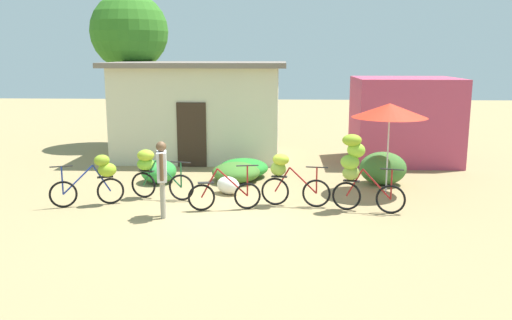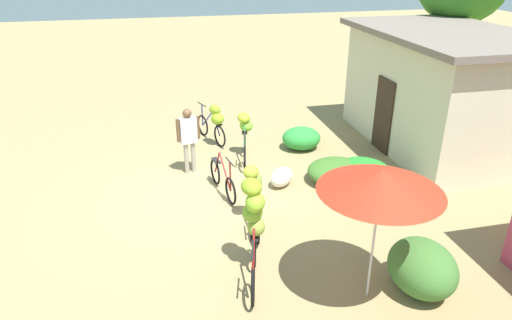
{
  "view_description": "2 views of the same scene",
  "coord_description": "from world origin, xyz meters",
  "px_view_note": "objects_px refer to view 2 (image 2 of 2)",
  "views": [
    {
      "loc": [
        1.26,
        -11.32,
        3.46
      ],
      "look_at": [
        0.67,
        1.11,
        0.99
      ],
      "focal_mm": 37.79,
      "sensor_mm": 36.0,
      "label": 1
    },
    {
      "loc": [
        9.27,
        -1.05,
        5.13
      ],
      "look_at": [
        0.28,
        1.02,
        0.88
      ],
      "focal_mm": 32.53,
      "sensor_mm": 36.0,
      "label": 2
    }
  ],
  "objects_px": {
    "building_low": "(441,90)",
    "produce_sack": "(282,177)",
    "bicycle_by_shop": "(254,191)",
    "market_umbrella": "(381,181)",
    "bicycle_rightmost": "(254,220)",
    "bicycle_near_pile": "(245,131)",
    "bicycle_leftmost": "(214,121)",
    "bicycle_center_loaded": "(223,180)",
    "person_vendor": "(188,134)"
  },
  "relations": [
    {
      "from": "produce_sack",
      "to": "bicycle_center_loaded",
      "type": "bearing_deg",
      "value": -87.45
    },
    {
      "from": "bicycle_rightmost",
      "to": "person_vendor",
      "type": "xyz_separation_m",
      "value": [
        -4.17,
        -0.68,
        -0.03
      ]
    },
    {
      "from": "bicycle_leftmost",
      "to": "bicycle_near_pile",
      "type": "relative_size",
      "value": 0.99
    },
    {
      "from": "bicycle_leftmost",
      "to": "person_vendor",
      "type": "distance_m",
      "value": 1.92
    },
    {
      "from": "bicycle_near_pile",
      "to": "produce_sack",
      "type": "distance_m",
      "value": 1.94
    },
    {
      "from": "bicycle_near_pile",
      "to": "bicycle_by_shop",
      "type": "bearing_deg",
      "value": -8.66
    },
    {
      "from": "bicycle_near_pile",
      "to": "bicycle_rightmost",
      "type": "xyz_separation_m",
      "value": [
        4.77,
        -0.84,
        0.31
      ]
    },
    {
      "from": "building_low",
      "to": "produce_sack",
      "type": "bearing_deg",
      "value": -73.55
    },
    {
      "from": "bicycle_by_shop",
      "to": "person_vendor",
      "type": "height_order",
      "value": "person_vendor"
    },
    {
      "from": "building_low",
      "to": "market_umbrella",
      "type": "bearing_deg",
      "value": -40.16
    },
    {
      "from": "bicycle_rightmost",
      "to": "person_vendor",
      "type": "relative_size",
      "value": 1.05
    },
    {
      "from": "building_low",
      "to": "bicycle_by_shop",
      "type": "relative_size",
      "value": 3.62
    },
    {
      "from": "bicycle_by_shop",
      "to": "produce_sack",
      "type": "distance_m",
      "value": 1.82
    },
    {
      "from": "bicycle_center_loaded",
      "to": "produce_sack",
      "type": "relative_size",
      "value": 2.33
    },
    {
      "from": "bicycle_leftmost",
      "to": "bicycle_near_pile",
      "type": "distance_m",
      "value": 1.27
    },
    {
      "from": "building_low",
      "to": "bicycle_by_shop",
      "type": "distance_m",
      "value": 6.6
    },
    {
      "from": "bicycle_rightmost",
      "to": "person_vendor",
      "type": "height_order",
      "value": "bicycle_rightmost"
    },
    {
      "from": "bicycle_near_pile",
      "to": "bicycle_by_shop",
      "type": "xyz_separation_m",
      "value": [
        3.24,
        -0.49,
        -0.01
      ]
    },
    {
      "from": "bicycle_by_shop",
      "to": "bicycle_rightmost",
      "type": "relative_size",
      "value": 0.92
    },
    {
      "from": "building_low",
      "to": "produce_sack",
      "type": "xyz_separation_m",
      "value": [
        1.44,
        -4.88,
        -1.39
      ]
    },
    {
      "from": "building_low",
      "to": "bicycle_by_shop",
      "type": "xyz_separation_m",
      "value": [
        2.88,
        -5.87,
        -0.89
      ]
    },
    {
      "from": "bicycle_leftmost",
      "to": "bicycle_near_pile",
      "type": "bearing_deg",
      "value": 31.11
    },
    {
      "from": "bicycle_center_loaded",
      "to": "produce_sack",
      "type": "xyz_separation_m",
      "value": [
        -0.06,
        1.41,
        -0.13
      ]
    },
    {
      "from": "bicycle_near_pile",
      "to": "bicycle_center_loaded",
      "type": "bearing_deg",
      "value": -25.98
    },
    {
      "from": "bicycle_leftmost",
      "to": "bicycle_by_shop",
      "type": "distance_m",
      "value": 4.32
    },
    {
      "from": "bicycle_rightmost",
      "to": "produce_sack",
      "type": "distance_m",
      "value": 3.36
    },
    {
      "from": "building_low",
      "to": "bicycle_rightmost",
      "type": "distance_m",
      "value": 7.65
    },
    {
      "from": "market_umbrella",
      "to": "produce_sack",
      "type": "relative_size",
      "value": 3.23
    },
    {
      "from": "bicycle_near_pile",
      "to": "bicycle_center_loaded",
      "type": "xyz_separation_m",
      "value": [
        1.86,
        -0.91,
        -0.38
      ]
    },
    {
      "from": "bicycle_leftmost",
      "to": "produce_sack",
      "type": "distance_m",
      "value": 3.14
    },
    {
      "from": "bicycle_near_pile",
      "to": "person_vendor",
      "type": "height_order",
      "value": "person_vendor"
    },
    {
      "from": "bicycle_near_pile",
      "to": "produce_sack",
      "type": "xyz_separation_m",
      "value": [
        1.8,
        0.5,
        -0.51
      ]
    },
    {
      "from": "building_low",
      "to": "bicycle_near_pile",
      "type": "xyz_separation_m",
      "value": [
        -0.36,
        -5.38,
        -0.88
      ]
    },
    {
      "from": "bicycle_center_loaded",
      "to": "bicycle_by_shop",
      "type": "relative_size",
      "value": 1.02
    },
    {
      "from": "bicycle_near_pile",
      "to": "bicycle_rightmost",
      "type": "distance_m",
      "value": 4.85
    },
    {
      "from": "market_umbrella",
      "to": "bicycle_by_shop",
      "type": "height_order",
      "value": "market_umbrella"
    },
    {
      "from": "bicycle_by_shop",
      "to": "bicycle_near_pile",
      "type": "bearing_deg",
      "value": 171.34
    },
    {
      "from": "market_umbrella",
      "to": "person_vendor",
      "type": "height_order",
      "value": "market_umbrella"
    },
    {
      "from": "bicycle_by_shop",
      "to": "person_vendor",
      "type": "bearing_deg",
      "value": -158.74
    },
    {
      "from": "market_umbrella",
      "to": "bicycle_rightmost",
      "type": "distance_m",
      "value": 2.2
    },
    {
      "from": "person_vendor",
      "to": "produce_sack",
      "type": "bearing_deg",
      "value": 59.23
    },
    {
      "from": "building_low",
      "to": "person_vendor",
      "type": "distance_m",
      "value": 6.93
    },
    {
      "from": "bicycle_center_loaded",
      "to": "bicycle_by_shop",
      "type": "distance_m",
      "value": 1.48
    },
    {
      "from": "bicycle_by_shop",
      "to": "produce_sack",
      "type": "bearing_deg",
      "value": 145.3
    },
    {
      "from": "market_umbrella",
      "to": "bicycle_center_loaded",
      "type": "relative_size",
      "value": 1.39
    },
    {
      "from": "building_low",
      "to": "person_vendor",
      "type": "relative_size",
      "value": 3.49
    },
    {
      "from": "produce_sack",
      "to": "bicycle_by_shop",
      "type": "bearing_deg",
      "value": -34.7
    },
    {
      "from": "building_low",
      "to": "bicycle_rightmost",
      "type": "xyz_separation_m",
      "value": [
        4.41,
        -6.22,
        -0.57
      ]
    },
    {
      "from": "person_vendor",
      "to": "bicycle_near_pile",
      "type": "bearing_deg",
      "value": 111.46
    },
    {
      "from": "bicycle_leftmost",
      "to": "bicycle_center_loaded",
      "type": "xyz_separation_m",
      "value": [
        2.95,
        -0.25,
        -0.35
      ]
    }
  ]
}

